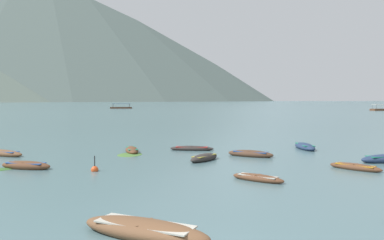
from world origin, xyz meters
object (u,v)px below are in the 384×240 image
Objects in this scene: rowboat_1 at (192,148)px; rowboat_2 at (132,150)px; rowboat_3 at (305,147)px; rowboat_5 at (2,153)px; rowboat_7 at (204,158)px; ferry_0 at (121,108)px; rowboat_0 at (250,154)px; rowboat_11 at (145,230)px; rowboat_8 at (355,167)px; mooring_buoy at (95,170)px; rowboat_4 at (26,166)px; ferry_1 at (381,109)px; rowboat_6 at (258,178)px.

rowboat_2 reaches higher than rowboat_1.
rowboat_1 is at bearing -175.77° from rowboat_3.
rowboat_7 is (15.64, -2.77, 0.00)m from rowboat_5.
rowboat_0 is at bearing -77.53° from ferry_0.
rowboat_11 reaches higher than rowboat_0.
rowboat_0 is at bearing 134.26° from rowboat_8.
rowboat_0 is at bearing -2.74° from rowboat_5.
mooring_buoy is at bearing -122.73° from rowboat_1.
rowboat_0 is 4.11m from rowboat_7.
rowboat_3 reaches higher than rowboat_4.
rowboat_4 is at bearing -54.21° from rowboat_5.
rowboat_4 is 163.25m from ferry_0.
rowboat_3 is 25.20m from rowboat_5.
rowboat_8 is at bearing -118.03° from ferry_1.
rowboat_0 reaches higher than rowboat_8.
rowboat_7 is (5.75, -4.37, 0.01)m from rowboat_2.
rowboat_3 is 3.64× the size of mooring_buoy.
ferry_0 is (-33.60, 166.07, 0.30)m from rowboat_6.
rowboat_6 is at bearing -70.28° from rowboat_7.
ferry_0 is (-19.61, 162.06, 0.25)m from rowboat_4.
ferry_1 reaches higher than rowboat_2.
mooring_buoy is (-4.15, 11.36, -0.11)m from rowboat_11.
rowboat_3 is at bearing 32.47° from mooring_buoy.
rowboat_3 is 14.95m from rowboat_6.
rowboat_2 is at bearing 82.08° from mooring_buoy.
rowboat_5 reaches higher than rowboat_1.
rowboat_4 is 152.74m from ferry_1.
rowboat_1 is at bearing 38.64° from rowboat_4.
rowboat_8 is 167.84m from ferry_0.
rowboat_1 is (-4.43, 3.72, -0.04)m from rowboat_0.
rowboat_6 is 0.89× the size of rowboat_7.
rowboat_7 is (0.76, -5.57, 0.03)m from rowboat_1.
ferry_0 reaches higher than mooring_buoy.
rowboat_0 is at bearing 17.75° from rowboat_4.
rowboat_6 is 169.43m from ferry_0.
rowboat_4 reaches higher than rowboat_7.
rowboat_2 is 0.98× the size of rowboat_4.
rowboat_3 is at bearing 4.23° from rowboat_1.
rowboat_8 is at bearing -43.36° from rowboat_1.
rowboat_6 is 0.28× the size of ferry_0.
rowboat_4 is 0.77× the size of rowboat_11.
rowboat_4 reaches higher than rowboat_8.
rowboat_8 is at bearing 43.78° from rowboat_11.
rowboat_0 is at bearing 26.70° from rowboat_7.
rowboat_8 is (6.73, 3.14, 0.01)m from rowboat_6.
mooring_buoy is (-10.58, -5.85, -0.09)m from rowboat_0.
rowboat_4 reaches higher than rowboat_1.
rowboat_0 is 0.78× the size of rowboat_11.
rowboat_7 is at bearing -10.05° from rowboat_5.
rowboat_5 is at bearing 142.17° from mooring_buoy.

